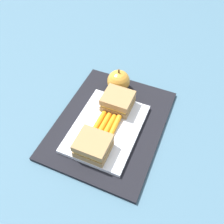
{
  "coord_description": "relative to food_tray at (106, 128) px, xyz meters",
  "views": [
    {
      "loc": [
        -0.38,
        -0.17,
        0.57
      ],
      "look_at": [
        0.01,
        0.0,
        0.04
      ],
      "focal_mm": 40.72,
      "sensor_mm": 36.0,
      "label": 1
    }
  ],
  "objects": [
    {
      "name": "lunchbag_mat",
      "position": [
        0.03,
        0.0,
        -0.01
      ],
      "size": [
        0.36,
        0.28,
        0.01
      ],
      "primitive_type": "cube",
      "color": "black",
      "rests_on": "ground_plane"
    },
    {
      "name": "sandwich_half_left",
      "position": [
        -0.08,
        0.0,
        0.03
      ],
      "size": [
        0.07,
        0.08,
        0.04
      ],
      "color": "#9E7A4C",
      "rests_on": "food_tray"
    },
    {
      "name": "ground_plane",
      "position": [
        0.03,
        0.0,
        -0.02
      ],
      "size": [
        2.4,
        2.4,
        0.0
      ],
      "primitive_type": "plane",
      "color": "#42667A"
    },
    {
      "name": "food_tray",
      "position": [
        0.0,
        0.0,
        0.0
      ],
      "size": [
        0.23,
        0.17,
        0.01
      ],
      "primitive_type": "cube",
      "color": "white",
      "rests_on": "lunchbag_mat"
    },
    {
      "name": "sandwich_half_right",
      "position": [
        0.08,
        0.0,
        0.03
      ],
      "size": [
        0.07,
        0.08,
        0.04
      ],
      "color": "#9E7A4C",
      "rests_on": "food_tray"
    },
    {
      "name": "apple",
      "position": [
        0.15,
        0.03,
        0.03
      ],
      "size": [
        0.07,
        0.07,
        0.08
      ],
      "color": "gold",
      "rests_on": "lunchbag_mat"
    },
    {
      "name": "carrot_sticks_bundle",
      "position": [
        0.0,
        0.0,
        0.01
      ],
      "size": [
        0.08,
        0.06,
        0.02
      ],
      "color": "orange",
      "rests_on": "food_tray"
    }
  ]
}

